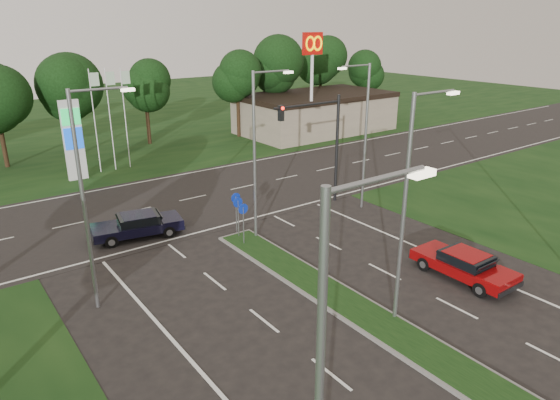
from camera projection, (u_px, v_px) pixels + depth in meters
verge_far at (60, 127)px, 56.74m from camera, size 160.00×50.00×0.02m
cross_road at (179, 201)px, 33.24m from camera, size 160.00×12.00×0.02m
median_kerb at (422, 350)px, 18.06m from camera, size 2.00×26.00×0.12m
commercial_building at (316, 113)px, 53.96m from camera, size 16.00×9.00×4.00m
streetlight_median_near at (408, 199)px, 18.44m from camera, size 2.53×0.22×9.00m
streetlight_median_far at (258, 148)px, 26.03m from camera, size 2.53×0.22×9.00m
streetlight_left_near at (328, 397)px, 8.70m from camera, size 2.53×0.22×9.00m
streetlight_left_far at (87, 191)px, 19.31m from camera, size 2.53×0.22×9.00m
streetlight_right_far at (364, 130)px, 30.38m from camera, size 2.53×0.22×9.00m
traffic_signal at (322, 134)px, 31.14m from camera, size 5.10×0.42×7.00m
median_signs at (239, 210)px, 26.90m from camera, size 1.16×1.76×2.38m
gas_pylon at (76, 138)px, 36.91m from camera, size 5.80×1.26×8.00m
mcdonalds_sign at (312, 59)px, 46.66m from camera, size 2.20×0.47×10.40m
treeline_far at (94, 77)px, 43.08m from camera, size 6.00×6.00×9.90m
red_sedan at (464, 264)px, 23.05m from camera, size 2.01×4.73×1.30m
navy_sedan at (138, 225)px, 27.52m from camera, size 5.07×2.83×1.32m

